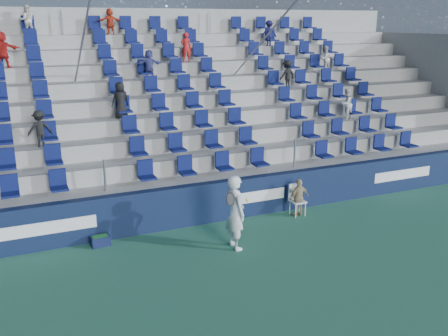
% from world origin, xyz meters
% --- Properties ---
extents(ground, '(70.00, 70.00, 0.00)m').
position_xyz_m(ground, '(0.00, 0.00, 0.00)').
color(ground, '#317354').
rests_on(ground, ground).
extents(sponsor_wall, '(24.00, 0.32, 1.20)m').
position_xyz_m(sponsor_wall, '(0.00, 3.15, 0.60)').
color(sponsor_wall, '#101B3B').
rests_on(sponsor_wall, ground).
extents(grandstand, '(24.00, 8.17, 6.63)m').
position_xyz_m(grandstand, '(-0.01, 8.24, 2.14)').
color(grandstand, '#A4A49F').
rests_on(grandstand, ground).
extents(tennis_player, '(0.69, 0.74, 1.97)m').
position_xyz_m(tennis_player, '(-0.17, 1.23, 0.99)').
color(tennis_player, silver).
rests_on(tennis_player, ground).
extents(line_judge_chair, '(0.43, 0.44, 0.96)m').
position_xyz_m(line_judge_chair, '(2.53, 2.65, 0.55)').
color(line_judge_chair, white).
rests_on(line_judge_chair, ground).
extents(line_judge, '(0.69, 0.31, 1.16)m').
position_xyz_m(line_judge, '(2.53, 2.50, 0.58)').
color(line_judge, tan).
rests_on(line_judge, ground).
extents(ball_bin, '(0.51, 0.35, 0.27)m').
position_xyz_m(ball_bin, '(-3.37, 2.75, 0.15)').
color(ball_bin, '#0F1739').
rests_on(ball_bin, ground).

